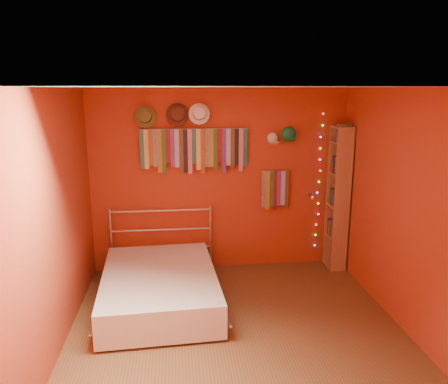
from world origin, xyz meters
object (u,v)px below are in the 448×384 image
object	(u,v)px
reading_lamp	(312,197)
bookshelf	(341,198)
bed	(160,287)
tie_rack	(194,148)

from	to	relation	value
reading_lamp	bookshelf	xyz separation A→B (m)	(0.42, 0.02, -0.03)
bed	reading_lamp	bearing A→B (deg)	18.73
tie_rack	reading_lamp	bearing A→B (deg)	-6.44
reading_lamp	bookshelf	world-z (taller)	bookshelf
tie_rack	reading_lamp	world-z (taller)	tie_rack
tie_rack	reading_lamp	size ratio (longest dim) A/B	4.58
bookshelf	bed	world-z (taller)	bookshelf
bookshelf	tie_rack	bearing A→B (deg)	175.59
tie_rack	reading_lamp	xyz separation A→B (m)	(1.58, -0.18, -0.66)
tie_rack	bookshelf	bearing A→B (deg)	-4.41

